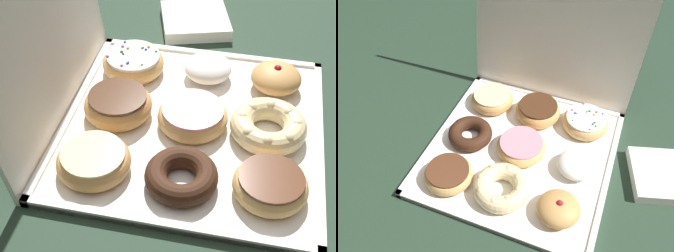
{
  "view_description": "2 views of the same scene",
  "coord_description": "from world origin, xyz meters",
  "views": [
    {
      "loc": [
        -0.59,
        -0.08,
        0.56
      ],
      "look_at": [
        -0.04,
        0.03,
        0.03
      ],
      "focal_mm": 52.32,
      "sensor_mm": 36.0,
      "label": 1
    },
    {
      "loc": [
        0.16,
        -0.5,
        0.66
      ],
      "look_at": [
        -0.06,
        0.05,
        0.03
      ],
      "focal_mm": 37.53,
      "sensor_mm": 36.0,
      "label": 2
    }
  ],
  "objects": [
    {
      "name": "ground_plane",
      "position": [
        0.0,
        0.0,
        0.0
      ],
      "size": [
        3.0,
        3.0,
        0.0
      ],
      "primitive_type": "plane",
      "color": "#233828"
    },
    {
      "name": "napkin_stack",
      "position": [
        0.32,
        0.05,
        0.01
      ],
      "size": [
        0.17,
        0.17,
        0.03
      ],
      "primitive_type": "cube",
      "rotation": [
        0.0,
        0.0,
        0.29
      ],
      "color": "white",
      "rests_on": "ground"
    },
    {
      "name": "sprinkle_donut_8",
      "position": [
        0.12,
        0.13,
        0.03
      ],
      "size": [
        0.11,
        0.11,
        0.04
      ],
      "color": "tan",
      "rests_on": "donut_box"
    },
    {
      "name": "chocolate_frosted_donut_7",
      "position": [
        0.0,
        0.13,
        0.03
      ],
      "size": [
        0.11,
        0.11,
        0.04
      ],
      "color": "tan",
      "rests_on": "donut_box"
    },
    {
      "name": "pink_frosted_donut_4",
      "position": [
        -0.0,
        -0.0,
        0.03
      ],
      "size": [
        0.11,
        0.11,
        0.04
      ],
      "color": "tan",
      "rests_on": "donut_box"
    },
    {
      "name": "chocolate_frosted_donut_0",
      "position": [
        -0.12,
        -0.13,
        0.03
      ],
      "size": [
        0.11,
        0.11,
        0.03
      ],
      "color": "tan",
      "rests_on": "donut_box"
    },
    {
      "name": "cruller_donut_1",
      "position": [
        -0.0,
        -0.12,
        0.03
      ],
      "size": [
        0.12,
        0.12,
        0.04
      ],
      "color": "beige",
      "rests_on": "donut_box"
    },
    {
      "name": "jelly_filled_donut_2",
      "position": [
        0.13,
        -0.13,
        0.03
      ],
      "size": [
        0.09,
        0.09,
        0.05
      ],
      "color": "tan",
      "rests_on": "donut_box"
    },
    {
      "name": "donut_box",
      "position": [
        0.0,
        0.0,
        0.01
      ],
      "size": [
        0.42,
        0.42,
        0.01
      ],
      "color": "white",
      "rests_on": "ground"
    },
    {
      "name": "chocolate_cake_ring_donut_3",
      "position": [
        -0.13,
        -0.01,
        0.03
      ],
      "size": [
        0.11,
        0.11,
        0.03
      ],
      "color": "#381E11",
      "rests_on": "donut_box"
    },
    {
      "name": "powdered_filled_donut_5",
      "position": [
        0.13,
        -0.01,
        0.03
      ],
      "size": [
        0.09,
        0.09,
        0.04
      ],
      "color": "white",
      "rests_on": "donut_box"
    },
    {
      "name": "glazed_ring_donut_6",
      "position": [
        -0.13,
        0.13,
        0.03
      ],
      "size": [
        0.11,
        0.11,
        0.03
      ],
      "color": "tan",
      "rests_on": "donut_box"
    }
  ]
}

